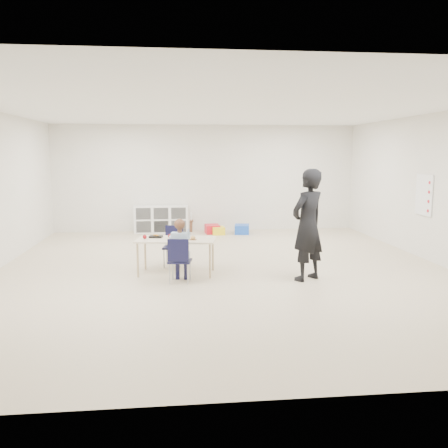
{
  "coord_description": "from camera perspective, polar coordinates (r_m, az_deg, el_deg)",
  "views": [
    {
      "loc": [
        -0.87,
        -8.13,
        2.03
      ],
      "look_at": [
        -0.02,
        -0.16,
        0.85
      ],
      "focal_mm": 38.0,
      "sensor_mm": 36.0,
      "label": 1
    }
  ],
  "objects": [
    {
      "name": "chair_far",
      "position": [
        8.71,
        -6.14,
        -2.7
      ],
      "size": [
        0.41,
        0.39,
        0.73
      ],
      "primitive_type": null,
      "rotation": [
        0.0,
        0.0,
        -0.17
      ],
      "color": "black",
      "rests_on": "ground"
    },
    {
      "name": "room",
      "position": [
        8.2,
        0.02,
        3.97
      ],
      "size": [
        9.0,
        9.02,
        2.8
      ],
      "color": "beige",
      "rests_on": "ground"
    },
    {
      "name": "chair_near",
      "position": [
        7.59,
        -5.33,
        -4.33
      ],
      "size": [
        0.41,
        0.39,
        0.73
      ],
      "primitive_type": null,
      "rotation": [
        0.0,
        0.0,
        -0.17
      ],
      "color": "black",
      "rests_on": "ground"
    },
    {
      "name": "apple_far",
      "position": [
        8.15,
        -9.52,
        -1.53
      ],
      "size": [
        0.07,
        0.07,
        0.07
      ],
      "primitive_type": "sphere",
      "color": "maroon",
      "rests_on": "table"
    },
    {
      "name": "lunch_tray_far",
      "position": [
        8.27,
        -8.19,
        -1.5
      ],
      "size": [
        0.24,
        0.2,
        0.03
      ],
      "primitive_type": "cube",
      "rotation": [
        0.0,
        0.0,
        -0.17
      ],
      "color": "black",
      "rests_on": "table"
    },
    {
      "name": "cubby_shelf",
      "position": [
        12.53,
        -7.56,
        0.59
      ],
      "size": [
        1.4,
        0.4,
        0.7
      ],
      "primitive_type": "cube",
      "color": "white",
      "rests_on": "ground"
    },
    {
      "name": "bin_red",
      "position": [
        12.3,
        -1.42,
        -0.61
      ],
      "size": [
        0.38,
        0.48,
        0.22
      ],
      "primitive_type": "cube",
      "rotation": [
        0.0,
        0.0,
        0.06
      ],
      "color": "red",
      "rests_on": "ground"
    },
    {
      "name": "bread_roll",
      "position": [
        7.98,
        -3.76,
        -1.66
      ],
      "size": [
        0.09,
        0.09,
        0.07
      ],
      "primitive_type": "ellipsoid",
      "color": "tan",
      "rests_on": "table"
    },
    {
      "name": "table",
      "position": [
        8.16,
        -5.76,
        -3.85
      ],
      "size": [
        1.42,
        0.88,
        0.61
      ],
      "rotation": [
        0.0,
        0.0,
        -0.17
      ],
      "color": "#F2E2C2",
      "rests_on": "ground"
    },
    {
      "name": "bin_yellow",
      "position": [
        12.14,
        -0.71,
        -0.79
      ],
      "size": [
        0.33,
        0.41,
        0.19
      ],
      "primitive_type": "cube",
      "rotation": [
        0.0,
        0.0,
        0.04
      ],
      "color": "yellow",
      "rests_on": "ground"
    },
    {
      "name": "milk_carton",
      "position": [
        7.97,
        -5.79,
        -1.58
      ],
      "size": [
        0.08,
        0.08,
        0.1
      ],
      "primitive_type": "cube",
      "rotation": [
        0.0,
        0.0,
        -0.17
      ],
      "color": "white",
      "rests_on": "table"
    },
    {
      "name": "lunch_tray_near",
      "position": [
        8.13,
        -5.15,
        -1.62
      ],
      "size": [
        0.24,
        0.2,
        0.03
      ],
      "primitive_type": "cube",
      "rotation": [
        0.0,
        0.0,
        -0.17
      ],
      "color": "black",
      "rests_on": "table"
    },
    {
      "name": "adult",
      "position": [
        7.74,
        10.04,
        -0.13
      ],
      "size": [
        0.79,
        0.73,
        1.81
      ],
      "primitive_type": "imported",
      "rotation": [
        0.0,
        0.0,
        3.75
      ],
      "color": "black",
      "rests_on": "ground"
    },
    {
      "name": "apple_near",
      "position": [
        8.16,
        -6.5,
        -1.45
      ],
      "size": [
        0.07,
        0.07,
        0.07
      ],
      "primitive_type": "sphere",
      "color": "maroon",
      "rests_on": "table"
    },
    {
      "name": "child",
      "position": [
        7.55,
        -5.35,
        -2.77
      ],
      "size": [
        0.56,
        0.56,
        1.15
      ],
      "primitive_type": null,
      "rotation": [
        0.0,
        0.0,
        -0.17
      ],
      "color": "#AECCEB",
      "rests_on": "chair_near"
    },
    {
      "name": "rules_poster",
      "position": [
        10.02,
        22.92,
        3.25
      ],
      "size": [
        0.02,
        0.6,
        0.8
      ],
      "primitive_type": "cube",
      "color": "white",
      "rests_on": "room"
    },
    {
      "name": "bin_blue",
      "position": [
        12.26,
        2.18,
        -0.62
      ],
      "size": [
        0.43,
        0.52,
        0.23
      ],
      "primitive_type": "cube",
      "rotation": [
        0.0,
        0.0,
        -0.16
      ],
      "color": "blue",
      "rests_on": "ground"
    }
  ]
}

